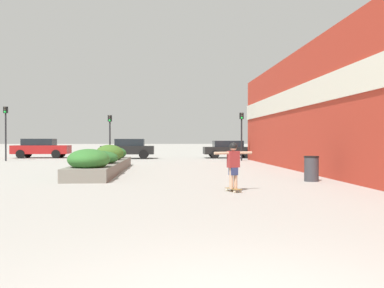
% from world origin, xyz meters
% --- Properties ---
extents(building_wall_right, '(0.67, 36.30, 5.79)m').
position_xyz_m(building_wall_right, '(5.92, 10.34, 2.90)').
color(building_wall_right, '#B23323').
rests_on(building_wall_right, ground_plane).
extents(planter_box, '(1.65, 10.88, 1.25)m').
position_xyz_m(planter_box, '(-3.53, 16.29, 0.47)').
color(planter_box, slate).
rests_on(planter_box, ground_plane).
extents(skateboard, '(0.44, 0.67, 0.09)m').
position_xyz_m(skateboard, '(1.26, 8.51, 0.07)').
color(skateboard, olive).
rests_on(skateboard, ground_plane).
extents(skateboarder, '(1.18, 0.54, 1.33)m').
position_xyz_m(skateboarder, '(1.26, 8.51, 0.90)').
color(skateboarder, tan).
rests_on(skateboarder, skateboard).
extents(trash_bin, '(0.53, 0.53, 0.91)m').
position_xyz_m(trash_bin, '(4.57, 11.37, 0.46)').
color(trash_bin, '#38383D').
rests_on(trash_bin, ground_plane).
extents(car_leftmost, '(4.29, 2.04, 1.42)m').
position_xyz_m(car_leftmost, '(4.62, 31.10, 0.76)').
color(car_leftmost, black).
rests_on(car_leftmost, ground_plane).
extents(car_center_left, '(4.12, 2.04, 1.57)m').
position_xyz_m(car_center_left, '(-3.56, 30.48, 0.83)').
color(car_center_left, black).
rests_on(car_center_left, ground_plane).
extents(car_center_right, '(4.51, 2.01, 1.58)m').
position_xyz_m(car_center_right, '(-10.87, 32.22, 0.84)').
color(car_center_right, maroon).
rests_on(car_center_right, ground_plane).
extents(traffic_light_left, '(0.28, 0.30, 3.25)m').
position_xyz_m(traffic_light_left, '(-4.60, 27.16, 2.23)').
color(traffic_light_left, black).
rests_on(traffic_light_left, ground_plane).
extents(traffic_light_right, '(0.28, 0.30, 3.43)m').
position_xyz_m(traffic_light_right, '(4.79, 26.49, 2.34)').
color(traffic_light_right, black).
rests_on(traffic_light_right, ground_plane).
extents(traffic_light_far_left, '(0.28, 0.30, 3.82)m').
position_xyz_m(traffic_light_far_left, '(-11.83, 27.06, 2.58)').
color(traffic_light_far_left, black).
rests_on(traffic_light_far_left, ground_plane).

